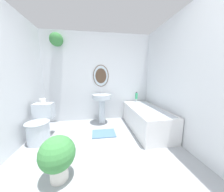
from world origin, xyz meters
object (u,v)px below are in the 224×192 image
Objects in this scene: toilet at (40,126)px; shampoo_bottle at (136,96)px; potted_plant at (58,155)px; bathtub at (146,118)px; toilet_paper_roll at (43,101)px; pedestal_sink at (102,102)px.

toilet is 2.44m from shampoo_bottle.
shampoo_bottle is at bearing 47.73° from potted_plant.
potted_plant is (0.62, -0.97, 0.02)m from toilet.
toilet_paper_roll reaches higher than bathtub.
pedestal_sink is 1.77m from potted_plant.
toilet is 1.25× the size of potted_plant.
potted_plant is 1.40m from toilet_paper_roll.
toilet_paper_roll is (-1.24, -0.46, 0.18)m from pedestal_sink.
bathtub is at bearing -91.17° from shampoo_bottle.
potted_plant is at bearing -62.20° from toilet_paper_roll.
toilet is at bearing -176.17° from bathtub.
bathtub is at bearing 3.83° from toilet.
toilet is 6.32× the size of toilet_paper_roll.
pedestal_sink is 4.40× the size of shampoo_bottle.
pedestal_sink reaches higher than toilet.
potted_plant is (-1.62, -1.12, 0.05)m from bathtub.
toilet_paper_roll is at bearing 90.00° from toilet.
toilet_paper_roll is (-0.00, 0.21, 0.44)m from toilet.
pedestal_sink is at bearing 69.21° from potted_plant.
bathtub is at bearing 34.52° from potted_plant.
pedestal_sink is at bearing 28.35° from toilet.
shampoo_bottle is at bearing 88.83° from bathtub.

